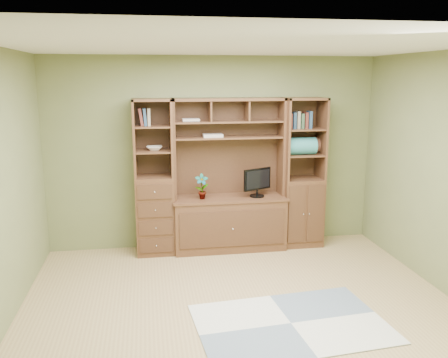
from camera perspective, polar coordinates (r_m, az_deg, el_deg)
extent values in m
cube|color=tan|center=(5.03, 2.19, -15.27)|extent=(4.60, 4.10, 0.04)
cube|color=white|center=(4.47, 2.47, 15.79)|extent=(4.60, 4.10, 0.04)
cube|color=olive|center=(6.51, -1.24, 3.18)|extent=(4.50, 0.04, 2.60)
cube|color=olive|center=(2.73, 10.95, -9.87)|extent=(4.50, 0.04, 2.60)
cube|color=#502F1C|center=(6.33, 0.67, 0.39)|extent=(1.54, 0.53, 2.05)
cube|color=#502F1C|center=(6.28, -8.42, 0.16)|extent=(0.50, 0.45, 2.05)
cube|color=#502F1C|center=(6.62, 9.37, 0.75)|extent=(0.55, 0.45, 2.05)
cube|color=#9BA0A1|center=(4.78, 8.05, -16.84)|extent=(1.89, 1.34, 0.01)
cube|color=black|center=(6.38, 4.03, 0.20)|extent=(0.48, 0.37, 0.54)
imported|color=#B44E3C|center=(6.27, -2.69, -0.91)|extent=(0.18, 0.12, 0.34)
cube|color=#BBAC9F|center=(6.30, -1.38, 5.27)|extent=(0.26, 0.19, 0.04)
imported|color=silver|center=(6.21, -8.38, 3.69)|extent=(0.21, 0.21, 0.05)
cube|color=teal|center=(6.50, 9.23, 3.95)|extent=(0.40, 0.23, 0.23)
cube|color=brown|center=(6.69, 10.55, 4.05)|extent=(0.39, 0.21, 0.21)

